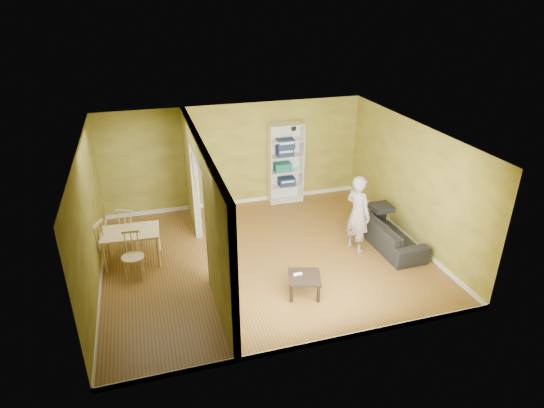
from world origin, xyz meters
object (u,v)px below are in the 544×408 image
at_px(bookshelf, 285,163).
at_px(chair_near, 132,256).
at_px(sofa, 390,230).
at_px(chair_left, 93,246).
at_px(person, 358,207).
at_px(coffee_table, 304,279).
at_px(dining_table, 131,235).
at_px(chair_far, 130,227).

height_order(bookshelf, chair_near, bookshelf).
xyz_separation_m(sofa, chair_left, (-6.05, 0.83, 0.16)).
relative_size(person, chair_near, 2.15).
relative_size(bookshelf, coffee_table, 3.62).
bearing_deg(coffee_table, chair_left, 151.91).
xyz_separation_m(sofa, dining_table, (-5.32, 0.89, 0.25)).
xyz_separation_m(chair_near, chair_far, (-0.03, 1.12, 0.04)).
height_order(sofa, bookshelf, bookshelf).
height_order(bookshelf, coffee_table, bookshelf).
distance_m(coffee_table, chair_far, 3.93).
xyz_separation_m(bookshelf, chair_left, (-4.61, -2.07, -0.51)).
distance_m(bookshelf, chair_near, 4.68).
bearing_deg(chair_far, chair_near, 114.61).
bearing_deg(dining_table, sofa, -9.50).
bearing_deg(chair_far, chair_left, 63.97).
height_order(person, chair_left, person).
xyz_separation_m(sofa, coffee_table, (-2.37, -1.14, -0.04)).
xyz_separation_m(person, bookshelf, (-0.66, 2.84, 0.05)).
height_order(coffee_table, chair_far, chair_far).
relative_size(bookshelf, chair_left, 1.98).
bearing_deg(chair_left, chair_far, 155.05).
bearing_deg(coffee_table, bookshelf, 77.04).
bearing_deg(chair_far, sofa, -171.74).
bearing_deg(chair_near, sofa, 1.73).
xyz_separation_m(chair_left, chair_far, (0.71, 0.61, -0.02)).
distance_m(dining_table, chair_far, 0.56).
height_order(bookshelf, dining_table, bookshelf).
xyz_separation_m(coffee_table, chair_left, (-3.68, 1.96, 0.20)).
relative_size(bookshelf, chair_far, 2.07).
height_order(bookshelf, chair_far, bookshelf).
height_order(sofa, chair_far, chair_far).
height_order(chair_left, chair_far, chair_left).
bearing_deg(coffee_table, person, 36.69).
bearing_deg(coffee_table, chair_near, 153.69).
height_order(coffee_table, chair_left, chair_left).
bearing_deg(chair_left, dining_table, 119.41).
bearing_deg(sofa, chair_left, 80.42).
distance_m(person, chair_far, 4.79).
height_order(person, chair_near, person).
bearing_deg(bookshelf, sofa, -63.49).
bearing_deg(person, dining_table, 60.00).
height_order(sofa, chair_near, chair_near).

